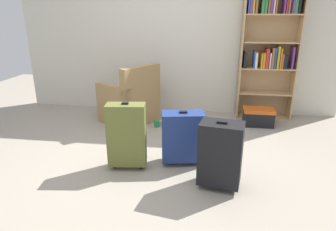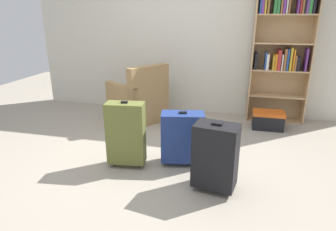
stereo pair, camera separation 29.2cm
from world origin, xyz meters
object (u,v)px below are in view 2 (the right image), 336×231
at_px(mug, 164,124).
at_px(suitcase_black, 215,156).
at_px(armchair, 139,101).
at_px(bookshelf, 282,47).
at_px(storage_box, 268,120).
at_px(suitcase_navy_blue, 182,137).
at_px(suitcase_olive, 126,133).

height_order(mug, suitcase_black, suitcase_black).
bearing_deg(armchair, mug, -22.80).
distance_m(armchair, suitcase_black, 2.15).
height_order(bookshelf, storage_box, bookshelf).
height_order(mug, suitcase_navy_blue, suitcase_navy_blue).
relative_size(bookshelf, suitcase_black, 2.89).
xyz_separation_m(bookshelf, suitcase_olive, (-1.73, -1.97, -0.75)).
relative_size(armchair, suitcase_black, 1.41).
bearing_deg(suitcase_navy_blue, storage_box, 52.74).
distance_m(storage_box, suitcase_navy_blue, 1.70).
bearing_deg(suitcase_olive, mug, 85.42).
distance_m(bookshelf, suitcase_olive, 2.73).
xyz_separation_m(armchair, suitcase_olive, (0.35, -1.45, 0.07)).
distance_m(armchair, suitcase_navy_blue, 1.56).
bearing_deg(suitcase_black, suitcase_navy_blue, 132.13).
relative_size(suitcase_olive, suitcase_black, 1.09).
bearing_deg(suitcase_olive, suitcase_black, -13.89).
xyz_separation_m(bookshelf, mug, (-1.63, -0.71, -1.09)).
bearing_deg(suitcase_olive, armchair, 103.50).
height_order(bookshelf, armchair, bookshelf).
xyz_separation_m(bookshelf, suitcase_black, (-0.75, -2.21, -0.78)).
xyz_separation_m(armchair, mug, (0.45, -0.19, -0.27)).
bearing_deg(armchair, storage_box, 2.75).
bearing_deg(armchair, suitcase_navy_blue, -53.31).
relative_size(storage_box, suitcase_navy_blue, 0.72).
bearing_deg(bookshelf, storage_box, -106.22).
bearing_deg(suitcase_navy_blue, mug, 114.50).
xyz_separation_m(mug, storage_box, (1.51, 0.28, 0.09)).
relative_size(mug, storage_box, 0.27).
height_order(bookshelf, mug, bookshelf).
height_order(mug, storage_box, storage_box).
bearing_deg(bookshelf, suitcase_black, -108.75).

